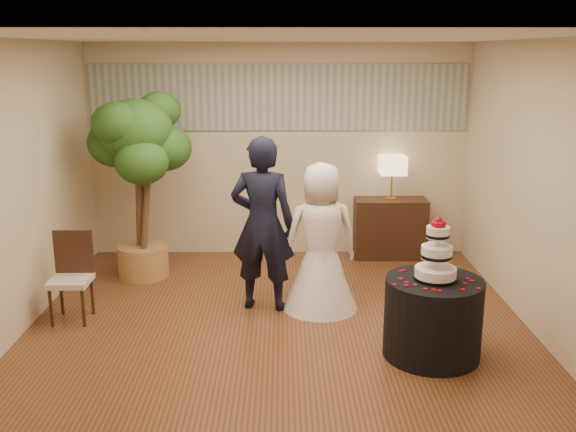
{
  "coord_description": "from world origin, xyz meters",
  "views": [
    {
      "loc": [
        0.04,
        -5.94,
        2.68
      ],
      "look_at": [
        0.1,
        0.4,
        1.05
      ],
      "focal_mm": 40.0,
      "sensor_mm": 36.0,
      "label": 1
    }
  ],
  "objects_px": {
    "side_chair": "(70,278)",
    "groom": "(263,224)",
    "console": "(390,228)",
    "ficus_tree": "(139,185)",
    "bride": "(321,237)",
    "table_lamp": "(392,178)",
    "cake_table": "(433,318)",
    "wedding_cake": "(437,249)"
  },
  "relations": [
    {
      "from": "wedding_cake",
      "to": "console",
      "type": "bearing_deg",
      "value": 88.25
    },
    {
      "from": "groom",
      "to": "console",
      "type": "bearing_deg",
      "value": -123.22
    },
    {
      "from": "wedding_cake",
      "to": "ficus_tree",
      "type": "height_order",
      "value": "ficus_tree"
    },
    {
      "from": "console",
      "to": "ficus_tree",
      "type": "bearing_deg",
      "value": -165.91
    },
    {
      "from": "console",
      "to": "table_lamp",
      "type": "distance_m",
      "value": 0.68
    },
    {
      "from": "groom",
      "to": "table_lamp",
      "type": "xyz_separation_m",
      "value": [
        1.64,
        1.75,
        0.15
      ]
    },
    {
      "from": "console",
      "to": "bride",
      "type": "bearing_deg",
      "value": -119.6
    },
    {
      "from": "groom",
      "to": "side_chair",
      "type": "xyz_separation_m",
      "value": [
        -1.94,
        -0.33,
        -0.48
      ]
    },
    {
      "from": "ficus_tree",
      "to": "side_chair",
      "type": "distance_m",
      "value": 1.56
    },
    {
      "from": "wedding_cake",
      "to": "ficus_tree",
      "type": "relative_size",
      "value": 0.25
    },
    {
      "from": "bride",
      "to": "ficus_tree",
      "type": "bearing_deg",
      "value": -34.08
    },
    {
      "from": "side_chair",
      "to": "groom",
      "type": "bearing_deg",
      "value": 9.42
    },
    {
      "from": "wedding_cake",
      "to": "side_chair",
      "type": "xyz_separation_m",
      "value": [
        -3.5,
        0.81,
        -0.56
      ]
    },
    {
      "from": "cake_table",
      "to": "side_chair",
      "type": "distance_m",
      "value": 3.59
    },
    {
      "from": "cake_table",
      "to": "table_lamp",
      "type": "bearing_deg",
      "value": 88.25
    },
    {
      "from": "table_lamp",
      "to": "ficus_tree",
      "type": "bearing_deg",
      "value": -166.52
    },
    {
      "from": "wedding_cake",
      "to": "groom",
      "type": "bearing_deg",
      "value": 143.67
    },
    {
      "from": "cake_table",
      "to": "table_lamp",
      "type": "distance_m",
      "value": 2.99
    },
    {
      "from": "ficus_tree",
      "to": "side_chair",
      "type": "relative_size",
      "value": 2.5
    },
    {
      "from": "groom",
      "to": "side_chair",
      "type": "bearing_deg",
      "value": 19.6
    },
    {
      "from": "bride",
      "to": "wedding_cake",
      "type": "xyz_separation_m",
      "value": [
        0.94,
        -1.12,
        0.22
      ]
    },
    {
      "from": "groom",
      "to": "bride",
      "type": "relative_size",
      "value": 1.17
    },
    {
      "from": "bride",
      "to": "cake_table",
      "type": "bearing_deg",
      "value": 121.8
    },
    {
      "from": "console",
      "to": "ficus_tree",
      "type": "xyz_separation_m",
      "value": [
        -3.14,
        -0.75,
        0.74
      ]
    },
    {
      "from": "wedding_cake",
      "to": "table_lamp",
      "type": "bearing_deg",
      "value": 88.25
    },
    {
      "from": "side_chair",
      "to": "table_lamp",
      "type": "bearing_deg",
      "value": 29.91
    },
    {
      "from": "bride",
      "to": "table_lamp",
      "type": "bearing_deg",
      "value": -128.42
    },
    {
      "from": "cake_table",
      "to": "console",
      "type": "bearing_deg",
      "value": 88.25
    },
    {
      "from": "side_chair",
      "to": "bride",
      "type": "bearing_deg",
      "value": 6.7
    },
    {
      "from": "groom",
      "to": "wedding_cake",
      "type": "distance_m",
      "value": 1.93
    },
    {
      "from": "groom",
      "to": "bride",
      "type": "height_order",
      "value": "groom"
    },
    {
      "from": "groom",
      "to": "side_chair",
      "type": "height_order",
      "value": "groom"
    },
    {
      "from": "bride",
      "to": "table_lamp",
      "type": "xyz_separation_m",
      "value": [
        1.03,
        1.77,
        0.29
      ]
    },
    {
      "from": "bride",
      "to": "side_chair",
      "type": "height_order",
      "value": "bride"
    },
    {
      "from": "console",
      "to": "ficus_tree",
      "type": "height_order",
      "value": "ficus_tree"
    },
    {
      "from": "groom",
      "to": "bride",
      "type": "bearing_deg",
      "value": -171.91
    },
    {
      "from": "cake_table",
      "to": "ficus_tree",
      "type": "distance_m",
      "value": 3.81
    },
    {
      "from": "cake_table",
      "to": "side_chair",
      "type": "xyz_separation_m",
      "value": [
        -3.5,
        0.81,
        0.09
      ]
    },
    {
      "from": "bride",
      "to": "cake_table",
      "type": "relative_size",
      "value": 1.83
    },
    {
      "from": "groom",
      "to": "table_lamp",
      "type": "bearing_deg",
      "value": -123.22
    },
    {
      "from": "table_lamp",
      "to": "bride",
      "type": "bearing_deg",
      "value": -120.21
    },
    {
      "from": "table_lamp",
      "to": "ficus_tree",
      "type": "height_order",
      "value": "ficus_tree"
    }
  ]
}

